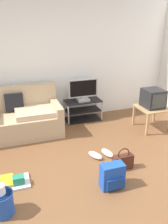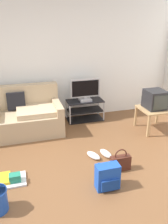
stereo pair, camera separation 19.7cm
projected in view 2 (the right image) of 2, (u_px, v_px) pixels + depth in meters
The scene contains 11 objects.
ground_plane at pixel (72, 183), 3.39m from camera, with size 9.00×9.80×0.02m, color brown.
wall_back at pixel (44, 60), 5.07m from camera, with size 9.00×0.10×2.70m, color white.
couch at pixel (9, 118), 4.72m from camera, with size 2.08×0.90×0.92m.
tv_stand at pixel (85, 110), 5.40m from camera, with size 0.82×0.41×0.47m.
flat_tv at pixel (85, 90), 5.20m from camera, with size 0.67×0.22×0.50m.
side_table at pixel (154, 111), 4.84m from camera, with size 0.59×0.59×0.48m.
crt_tv at pixel (155, 99), 4.76m from camera, with size 0.38×0.42×0.38m.
backpack at pixel (108, 177), 3.22m from camera, with size 0.32×0.24×0.37m.
handbag at pixel (120, 162), 3.63m from camera, with size 0.32×0.11×0.37m.
sneakers_pair at pixel (100, 155), 4.00m from camera, with size 0.44×0.32×0.09m.
floor_tray at pixel (9, 180), 3.39m from camera, with size 0.47×0.34×0.14m.
Camera 2 is at (-0.60, -2.70, 2.21)m, focal length 37.67 mm.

